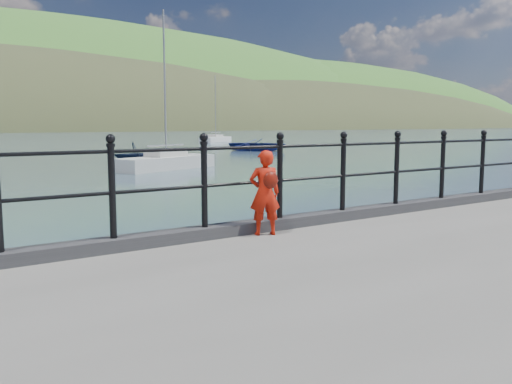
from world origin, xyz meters
TOP-DOWN VIEW (x-y plane):
  - ground at (0.00, 0.00)m, footprint 600.00×600.00m
  - kerb at (0.00, -0.15)m, footprint 60.00×0.30m
  - railing at (0.00, -0.15)m, footprint 18.11×0.11m
  - far_shore at (38.34, 239.41)m, footprint 830.00×200.00m
  - child at (0.16, -0.41)m, footprint 0.48×0.40m
  - launch_blue at (24.20, 34.25)m, footprint 6.09×6.60m
  - launch_navy at (8.45, 24.33)m, footprint 2.85×2.55m
  - sailboat_far at (33.12, 57.10)m, footprint 6.24×4.89m
  - sailboat_near at (8.68, 20.69)m, footprint 6.44×3.91m

SIDE VIEW (x-z plane):
  - far_shore at x=38.34m, z-range -100.57..55.43m
  - ground at x=0.00m, z-range 0.00..0.00m
  - sailboat_near at x=8.68m, z-range -3.95..4.63m
  - sailboat_far at x=33.12m, z-range -4.17..4.86m
  - launch_blue at x=24.20m, z-range 0.00..1.11m
  - launch_navy at x=8.45m, z-range 0.00..1.35m
  - kerb at x=0.00m, z-range 1.00..1.15m
  - child at x=0.16m, z-range 1.01..2.13m
  - railing at x=0.00m, z-range 1.23..2.42m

